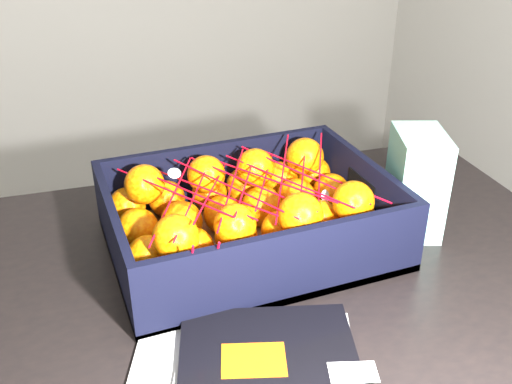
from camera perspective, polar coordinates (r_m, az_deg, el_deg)
name	(u,v)px	position (r m, az deg, el deg)	size (l,w,h in m)	color
table	(216,356)	(0.88, -3.97, -15.71)	(1.26, 0.90, 0.75)	black
produce_crate	(249,226)	(0.91, -0.69, -3.38)	(0.42, 0.31, 0.11)	brown
clementine_heap	(250,214)	(0.90, -0.62, -2.20)	(0.40, 0.29, 0.12)	orange
mesh_net	(247,187)	(0.86, -0.88, 0.50)	(0.35, 0.28, 0.09)	red
retail_carton	(416,183)	(0.96, 15.36, 0.90)	(0.07, 0.11, 0.17)	white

